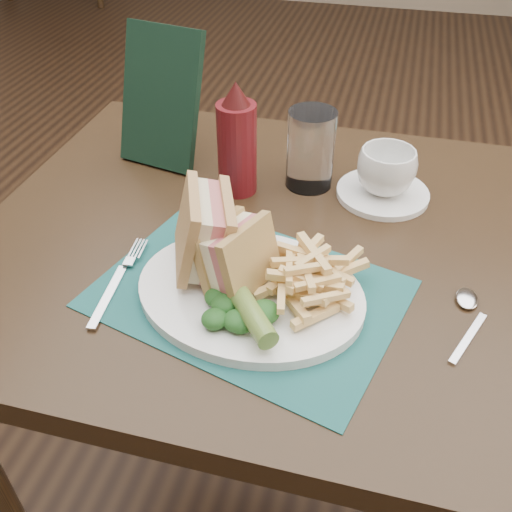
{
  "coord_description": "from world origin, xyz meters",
  "views": [
    {
      "loc": [
        0.14,
        -1.17,
        1.26
      ],
      "look_at": [
        -0.0,
        -0.62,
        0.8
      ],
      "focal_mm": 40.0,
      "sensor_mm": 36.0,
      "label": 1
    }
  ],
  "objects_px": {
    "placemat": "(248,293)",
    "plate": "(250,292)",
    "table_main": "(273,390)",
    "check_presenter": "(161,98)",
    "coffee_cup": "(386,171)",
    "sandwich_half_b": "(224,249)",
    "sandwich_half_a": "(187,232)",
    "drinking_glass": "(311,149)",
    "ketchup_bottle": "(237,139)",
    "saucer": "(382,193)"
  },
  "relations": [
    {
      "from": "saucer",
      "to": "plate",
      "type": "bearing_deg",
      "value": -116.85
    },
    {
      "from": "plate",
      "to": "coffee_cup",
      "type": "relative_size",
      "value": 3.21
    },
    {
      "from": "plate",
      "to": "sandwich_half_b",
      "type": "height_order",
      "value": "sandwich_half_b"
    },
    {
      "from": "placemat",
      "to": "sandwich_half_b",
      "type": "bearing_deg",
      "value": 168.5
    },
    {
      "from": "placemat",
      "to": "sandwich_half_b",
      "type": "height_order",
      "value": "sandwich_half_b"
    },
    {
      "from": "sandwich_half_b",
      "to": "ketchup_bottle",
      "type": "bearing_deg",
      "value": 124.83
    },
    {
      "from": "table_main",
      "to": "plate",
      "type": "bearing_deg",
      "value": -91.12
    },
    {
      "from": "drinking_glass",
      "to": "check_presenter",
      "type": "bearing_deg",
      "value": 174.83
    },
    {
      "from": "drinking_glass",
      "to": "ketchup_bottle",
      "type": "bearing_deg",
      "value": -157.02
    },
    {
      "from": "table_main",
      "to": "saucer",
      "type": "relative_size",
      "value": 6.0
    },
    {
      "from": "table_main",
      "to": "sandwich_half_b",
      "type": "xyz_separation_m",
      "value": [
        -0.04,
        -0.13,
        0.44
      ]
    },
    {
      "from": "table_main",
      "to": "check_presenter",
      "type": "height_order",
      "value": "check_presenter"
    },
    {
      "from": "placemat",
      "to": "saucer",
      "type": "xyz_separation_m",
      "value": [
        0.15,
        0.28,
        0.0
      ]
    },
    {
      "from": "table_main",
      "to": "plate",
      "type": "distance_m",
      "value": 0.41
    },
    {
      "from": "sandwich_half_a",
      "to": "coffee_cup",
      "type": "xyz_separation_m",
      "value": [
        0.24,
        0.27,
        -0.03
      ]
    },
    {
      "from": "plate",
      "to": "ketchup_bottle",
      "type": "xyz_separation_m",
      "value": [
        -0.09,
        0.25,
        0.08
      ]
    },
    {
      "from": "table_main",
      "to": "check_presenter",
      "type": "xyz_separation_m",
      "value": [
        -0.24,
        0.17,
        0.49
      ]
    },
    {
      "from": "sandwich_half_a",
      "to": "sandwich_half_b",
      "type": "xyz_separation_m",
      "value": [
        0.05,
        -0.01,
        -0.01
      ]
    },
    {
      "from": "table_main",
      "to": "ketchup_bottle",
      "type": "bearing_deg",
      "value": 131.23
    },
    {
      "from": "plate",
      "to": "saucer",
      "type": "height_order",
      "value": "plate"
    },
    {
      "from": "sandwich_half_a",
      "to": "coffee_cup",
      "type": "bearing_deg",
      "value": 26.7
    },
    {
      "from": "sandwich_half_b",
      "to": "table_main",
      "type": "bearing_deg",
      "value": 95.93
    },
    {
      "from": "drinking_glass",
      "to": "check_presenter",
      "type": "distance_m",
      "value": 0.27
    },
    {
      "from": "saucer",
      "to": "ketchup_bottle",
      "type": "distance_m",
      "value": 0.25
    },
    {
      "from": "plate",
      "to": "sandwich_half_a",
      "type": "bearing_deg",
      "value": 173.16
    },
    {
      "from": "sandwich_half_a",
      "to": "drinking_glass",
      "type": "xyz_separation_m",
      "value": [
        0.11,
        0.27,
        -0.01
      ]
    },
    {
      "from": "sandwich_half_b",
      "to": "coffee_cup",
      "type": "xyz_separation_m",
      "value": [
        0.18,
        0.28,
        -0.02
      ]
    },
    {
      "from": "plate",
      "to": "coffee_cup",
      "type": "height_order",
      "value": "coffee_cup"
    },
    {
      "from": "placemat",
      "to": "plate",
      "type": "height_order",
      "value": "plate"
    },
    {
      "from": "saucer",
      "to": "coffee_cup",
      "type": "relative_size",
      "value": 1.61
    },
    {
      "from": "sandwich_half_b",
      "to": "drinking_glass",
      "type": "distance_m",
      "value": 0.29
    },
    {
      "from": "table_main",
      "to": "sandwich_half_b",
      "type": "relative_size",
      "value": 9.66
    },
    {
      "from": "sandwich_half_a",
      "to": "plate",
      "type": "bearing_deg",
      "value": -35.97
    },
    {
      "from": "sandwich_half_b",
      "to": "saucer",
      "type": "bearing_deg",
      "value": 79.11
    },
    {
      "from": "sandwich_half_a",
      "to": "check_presenter",
      "type": "relative_size",
      "value": 0.5
    },
    {
      "from": "saucer",
      "to": "check_presenter",
      "type": "height_order",
      "value": "check_presenter"
    },
    {
      "from": "table_main",
      "to": "drinking_glass",
      "type": "relative_size",
      "value": 6.92
    },
    {
      "from": "placemat",
      "to": "plate",
      "type": "bearing_deg",
      "value": -57.4
    },
    {
      "from": "placemat",
      "to": "sandwich_half_a",
      "type": "height_order",
      "value": "sandwich_half_a"
    },
    {
      "from": "saucer",
      "to": "check_presenter",
      "type": "relative_size",
      "value": 0.64
    },
    {
      "from": "sandwich_half_a",
      "to": "saucer",
      "type": "xyz_separation_m",
      "value": [
        0.24,
        0.27,
        -0.07
      ]
    },
    {
      "from": "sandwich_half_a",
      "to": "sandwich_half_b",
      "type": "distance_m",
      "value": 0.05
    },
    {
      "from": "plate",
      "to": "drinking_glass",
      "type": "bearing_deg",
      "value": 92.95
    },
    {
      "from": "coffee_cup",
      "to": "ketchup_bottle",
      "type": "distance_m",
      "value": 0.24
    },
    {
      "from": "table_main",
      "to": "plate",
      "type": "relative_size",
      "value": 3.0
    },
    {
      "from": "placemat",
      "to": "coffee_cup",
      "type": "relative_size",
      "value": 4.1
    },
    {
      "from": "sandwich_half_a",
      "to": "check_presenter",
      "type": "height_order",
      "value": "check_presenter"
    },
    {
      "from": "table_main",
      "to": "saucer",
      "type": "bearing_deg",
      "value": 44.96
    },
    {
      "from": "coffee_cup",
      "to": "sandwich_half_b",
      "type": "bearing_deg",
      "value": -123.66
    },
    {
      "from": "table_main",
      "to": "saucer",
      "type": "height_order",
      "value": "saucer"
    }
  ]
}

